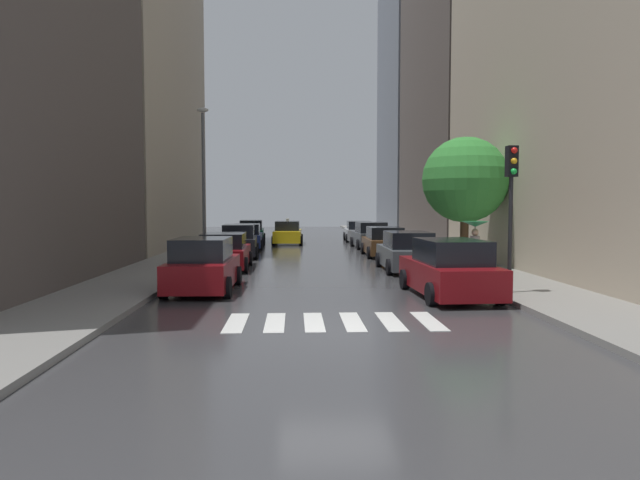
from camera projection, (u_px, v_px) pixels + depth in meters
name	position (u px, v px, depth m)	size (l,w,h in m)	color
ground_plane	(308.00, 248.00, 36.08)	(28.00, 72.00, 0.04)	#39393B
sidewalk_left	(206.00, 247.00, 35.77)	(3.00, 72.00, 0.15)	gray
sidewalk_right	(409.00, 246.00, 36.37)	(3.00, 72.00, 0.15)	gray
crosswalk_stripes	(333.00, 322.00, 13.15)	(4.95, 2.20, 0.01)	silver
building_left_mid	(134.00, 81.00, 35.74)	(6.00, 18.39, 21.15)	#B2A38C
building_right_near	(602.00, 4.00, 21.80)	(6.00, 20.61, 20.97)	#B2A38C
building_right_mid	(462.00, 85.00, 39.89)	(6.00, 15.02, 22.37)	#564C47
building_right_far	(417.00, 108.00, 54.30)	(6.00, 12.24, 24.16)	slate
parked_car_left_nearest	(203.00, 266.00, 17.78)	(2.11, 4.25, 1.70)	maroon
parked_car_left_second	(224.00, 252.00, 24.04)	(2.22, 4.52, 1.55)	maroon
parked_car_left_third	(239.00, 242.00, 29.59)	(2.13, 4.31, 1.73)	black
parked_car_left_fourth	(247.00, 237.00, 35.24)	(2.16, 4.49, 1.57)	navy
parked_car_left_fifth	(251.00, 232.00, 40.91)	(2.11, 4.23, 1.65)	#0C4C2D
parked_car_right_nearest	(449.00, 270.00, 16.77)	(2.29, 4.75, 1.72)	maroon
parked_car_right_second	(407.00, 252.00, 23.40)	(2.17, 4.50, 1.64)	#474C51
parked_car_right_third	(384.00, 242.00, 30.06)	(2.17, 4.27, 1.58)	brown
parked_car_right_fourth	(370.00, 236.00, 35.86)	(2.28, 4.17, 1.66)	#474C51
parked_car_right_fifth	(359.00, 232.00, 42.48)	(2.25, 4.26, 1.54)	#B2B7BF
taxi_midroad	(288.00, 233.00, 39.51)	(2.17, 4.36, 1.81)	yellow
pedestrian_foreground	(475.00, 237.00, 20.33)	(0.96, 0.96, 1.99)	black
street_tree_right	(465.00, 180.00, 23.93)	(3.62, 3.62, 5.46)	#513823
traffic_light_right_corner	(511.00, 186.00, 16.48)	(0.30, 0.42, 4.30)	black
lamp_post_left	(203.00, 171.00, 29.00)	(0.60, 0.28, 7.55)	#595B60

